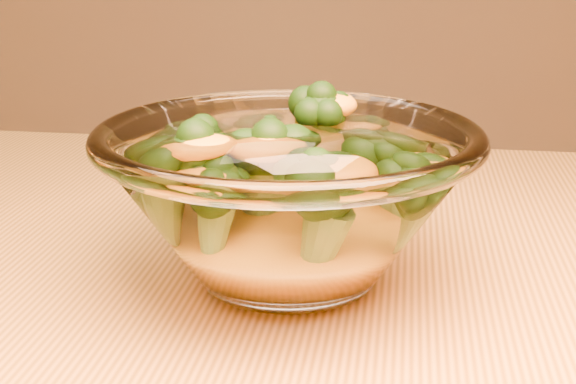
{
  "coord_description": "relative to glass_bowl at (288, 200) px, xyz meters",
  "views": [
    {
      "loc": [
        0.12,
        -0.42,
        0.97
      ],
      "look_at": [
        0.05,
        0.05,
        0.81
      ],
      "focal_mm": 50.0,
      "sensor_mm": 36.0,
      "label": 1
    }
  ],
  "objects": [
    {
      "name": "broccoli_heap",
      "position": [
        -0.0,
        0.0,
        0.02
      ],
      "size": [
        0.18,
        0.16,
        0.08
      ],
      "color": "black",
      "rests_on": "cheese_sauce"
    },
    {
      "name": "cheese_sauce",
      "position": [
        -0.0,
        0.0,
        -0.02
      ],
      "size": [
        0.13,
        0.13,
        0.04
      ],
      "primitive_type": "ellipsoid",
      "color": "#FAA815",
      "rests_on": "glass_bowl"
    },
    {
      "name": "glass_bowl",
      "position": [
        0.0,
        0.0,
        0.0
      ],
      "size": [
        0.24,
        0.24,
        0.11
      ],
      "color": "white",
      "rests_on": "table"
    }
  ]
}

